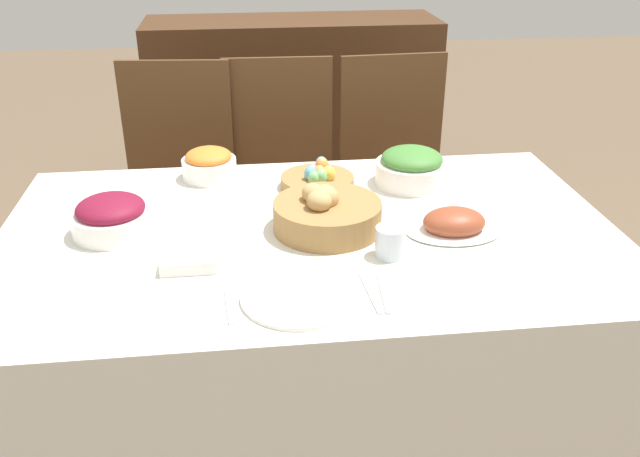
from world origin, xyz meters
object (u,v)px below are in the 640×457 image
object	(u,v)px
chair_far_right	(398,174)
green_salad_bowl	(411,167)
sideboard	(293,116)
carrot_bowl	(209,164)
chair_far_center	(281,179)
butter_dish	(189,262)
bread_basket	(326,213)
ham_platter	(454,224)
chair_far_left	(177,184)
dinner_plate	(300,296)
drinking_cup	(390,242)
spoon	(383,292)
beet_salad_bowl	(112,216)
fork	(228,302)
egg_basket	(318,179)

from	to	relation	value
chair_far_right	green_salad_bowl	xyz separation A→B (m)	(-0.10, -0.59, 0.26)
sideboard	carrot_bowl	world-z (taller)	sideboard
chair_far_center	butter_dish	xyz separation A→B (m)	(-0.28, -1.03, 0.22)
bread_basket	chair_far_center	bearing A→B (deg)	94.38
ham_platter	chair_far_left	bearing A→B (deg)	130.55
chair_far_right	butter_dish	bearing A→B (deg)	-129.15
chair_far_left	green_salad_bowl	world-z (taller)	chair_far_left
chair_far_left	dinner_plate	bearing A→B (deg)	-67.67
carrot_bowl	green_salad_bowl	distance (m)	0.61
carrot_bowl	chair_far_left	bearing A→B (deg)	107.85
ham_platter	drinking_cup	xyz separation A→B (m)	(-0.19, -0.10, 0.01)
spoon	butter_dish	world-z (taller)	butter_dish
dinner_plate	beet_salad_bowl	bearing A→B (deg)	140.62
fork	spoon	bearing A→B (deg)	-4.37
dinner_plate	chair_far_center	bearing A→B (deg)	88.37
chair_far_left	egg_basket	world-z (taller)	chair_far_left
sideboard	carrot_bowl	distance (m)	1.47
green_salad_bowl	ham_platter	bearing A→B (deg)	-84.28
sideboard	dinner_plate	world-z (taller)	sideboard
carrot_bowl	dinner_plate	world-z (taller)	carrot_bowl
egg_basket	carrot_bowl	xyz separation A→B (m)	(-0.32, 0.12, 0.02)
chair_far_center	dinner_plate	size ratio (longest dim) A/B	3.69
chair_far_right	ham_platter	size ratio (longest dim) A/B	3.84
carrot_bowl	beet_salad_bowl	world-z (taller)	beet_salad_bowl
sideboard	dinner_plate	bearing A→B (deg)	-94.33
green_salad_bowl	chair_far_right	bearing A→B (deg)	79.96
chair_far_left	sideboard	world-z (taller)	sideboard
chair_far_center	ham_platter	size ratio (longest dim) A/B	3.84
chair_far_left	ham_platter	size ratio (longest dim) A/B	3.84
bread_basket	carrot_bowl	size ratio (longest dim) A/B	1.70
drinking_cup	carrot_bowl	bearing A→B (deg)	128.74
ham_platter	chair_far_right	bearing A→B (deg)	85.57
fork	drinking_cup	distance (m)	0.42
carrot_bowl	chair_far_right	bearing A→B (deg)	33.56
drinking_cup	egg_basket	bearing A→B (deg)	105.79
carrot_bowl	drinking_cup	distance (m)	0.71
sideboard	fork	size ratio (longest dim) A/B	8.06
sideboard	drinking_cup	bearing A→B (deg)	-87.79
chair_far_right	carrot_bowl	distance (m)	0.89
bread_basket	carrot_bowl	world-z (taller)	bread_basket
fork	drinking_cup	world-z (taller)	drinking_cup
chair_far_center	fork	xyz separation A→B (m)	(-0.19, -1.19, 0.21)
green_salad_bowl	fork	world-z (taller)	green_salad_bowl
bread_basket	spoon	bearing A→B (deg)	-75.28
chair_far_right	spoon	world-z (taller)	chair_far_right
chair_far_left	egg_basket	distance (m)	0.79
beet_salad_bowl	butter_dish	xyz separation A→B (m)	(0.20, -0.21, -0.03)
carrot_bowl	green_salad_bowl	bearing A→B (deg)	-11.28
butter_dish	chair_far_right	bearing A→B (deg)	54.18
drinking_cup	butter_dish	distance (m)	0.48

